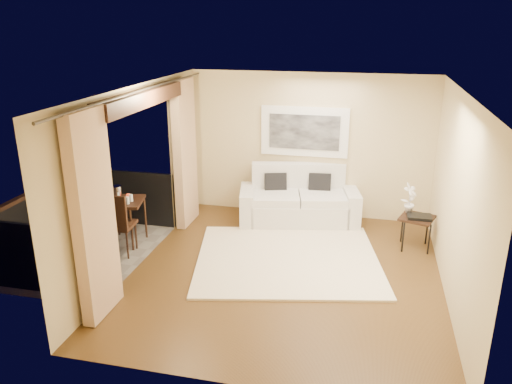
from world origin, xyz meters
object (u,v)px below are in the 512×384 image
(sofa, at_px, (299,202))
(balcony_chair_far, at_px, (116,220))
(bistro_table, at_px, (123,205))
(orchid, at_px, (410,198))
(balcony_chair_near, at_px, (59,243))
(side_table, at_px, (417,220))
(ice_bucket, at_px, (117,192))

(sofa, distance_m, balcony_chair_far, 3.35)
(bistro_table, relative_size, balcony_chair_far, 0.73)
(orchid, relative_size, balcony_chair_far, 0.48)
(bistro_table, relative_size, balcony_chair_near, 0.80)
(bistro_table, bearing_deg, side_table, 10.41)
(orchid, distance_m, ice_bucket, 4.87)
(ice_bucket, bearing_deg, side_table, 8.73)
(orchid, xyz_separation_m, bistro_table, (-4.63, -1.03, -0.13))
(bistro_table, height_order, balcony_chair_near, balcony_chair_near)
(orchid, bearing_deg, side_table, -50.02)
(side_table, distance_m, balcony_chair_far, 4.83)
(bistro_table, xyz_separation_m, ice_bucket, (-0.16, 0.12, 0.18))
(balcony_chair_far, bearing_deg, bistro_table, -79.91)
(sofa, relative_size, balcony_chair_far, 2.19)
(side_table, bearing_deg, orchid, 129.98)
(sofa, relative_size, side_table, 3.62)
(sofa, height_order, ice_bucket, sofa)
(balcony_chair_far, distance_m, ice_bucket, 0.73)
(orchid, bearing_deg, balcony_chair_far, -161.15)
(bistro_table, bearing_deg, balcony_chair_near, -104.02)
(orchid, relative_size, bistro_table, 0.67)
(balcony_chair_far, bearing_deg, orchid, -165.99)
(bistro_table, bearing_deg, orchid, 12.57)
(orchid, bearing_deg, balcony_chair_near, -154.58)
(side_table, bearing_deg, sofa, 159.92)
(sofa, xyz_separation_m, bistro_table, (-2.71, -1.62, 0.31))
(sofa, relative_size, orchid, 4.51)
(bistro_table, height_order, ice_bucket, ice_bucket)
(bistro_table, bearing_deg, ice_bucket, 142.94)
(sofa, distance_m, ice_bucket, 3.27)
(orchid, bearing_deg, sofa, 162.85)
(ice_bucket, bearing_deg, bistro_table, -37.06)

